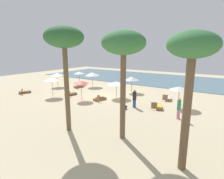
{
  "coord_description": "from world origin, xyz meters",
  "views": [
    {
      "loc": [
        12.59,
        -17.88,
        5.75
      ],
      "look_at": [
        0.97,
        -0.2,
        1.1
      ],
      "focal_mm": 29.14,
      "sensor_mm": 36.0,
      "label": 1
    }
  ],
  "objects_px": {
    "lounger_3": "(71,94)",
    "palm_3": "(124,46)",
    "person_0": "(179,108)",
    "lounger_4": "(100,99)",
    "lounger_5": "(159,107)",
    "umbrella_4": "(79,73)",
    "umbrella_2": "(132,78)",
    "umbrella_0": "(117,83)",
    "palm_0": "(64,41)",
    "dog": "(124,107)",
    "umbrella_1": "(180,88)",
    "person_1": "(134,99)",
    "umbrella_3": "(57,74)",
    "lounger_2": "(25,92)",
    "palm_2": "(192,53)",
    "umbrella_5": "(81,82)",
    "lounger_0": "(168,99)",
    "lounger_1": "(79,86)",
    "umbrella_6": "(52,79)",
    "umbrella_7": "(92,74)"
  },
  "relations": [
    {
      "from": "lounger_3",
      "to": "palm_3",
      "type": "bearing_deg",
      "value": -28.98
    },
    {
      "from": "lounger_3",
      "to": "person_0",
      "type": "bearing_deg",
      "value": -3.01
    },
    {
      "from": "lounger_4",
      "to": "lounger_5",
      "type": "height_order",
      "value": "lounger_4"
    },
    {
      "from": "umbrella_4",
      "to": "umbrella_2",
      "type": "bearing_deg",
      "value": -3.51
    },
    {
      "from": "umbrella_0",
      "to": "person_0",
      "type": "bearing_deg",
      "value": -20.97
    },
    {
      "from": "palm_0",
      "to": "dog",
      "type": "xyz_separation_m",
      "value": [
        1.05,
        6.33,
        -6.13
      ]
    },
    {
      "from": "umbrella_1",
      "to": "person_1",
      "type": "xyz_separation_m",
      "value": [
        -3.72,
        -2.55,
        -1.04
      ]
    },
    {
      "from": "umbrella_3",
      "to": "lounger_3",
      "type": "bearing_deg",
      "value": -26.77
    },
    {
      "from": "lounger_3",
      "to": "lounger_4",
      "type": "xyz_separation_m",
      "value": [
        4.51,
        0.22,
        0.01
      ]
    },
    {
      "from": "lounger_2",
      "to": "dog",
      "type": "height_order",
      "value": "lounger_2"
    },
    {
      "from": "umbrella_3",
      "to": "person_1",
      "type": "xyz_separation_m",
      "value": [
        14.98,
        -2.92,
        -1.03
      ]
    },
    {
      "from": "umbrella_0",
      "to": "person_1",
      "type": "bearing_deg",
      "value": -32.94
    },
    {
      "from": "lounger_2",
      "to": "palm_2",
      "type": "bearing_deg",
      "value": -12.78
    },
    {
      "from": "lounger_3",
      "to": "person_1",
      "type": "relative_size",
      "value": 0.97
    },
    {
      "from": "umbrella_4",
      "to": "person_0",
      "type": "bearing_deg",
      "value": -21.88
    },
    {
      "from": "umbrella_3",
      "to": "umbrella_5",
      "type": "xyz_separation_m",
      "value": [
        8.46,
        -3.65,
        0.13
      ]
    },
    {
      "from": "umbrella_0",
      "to": "dog",
      "type": "distance_m",
      "value": 4.82
    },
    {
      "from": "umbrella_4",
      "to": "lounger_0",
      "type": "bearing_deg",
      "value": -7.02
    },
    {
      "from": "lounger_0",
      "to": "lounger_3",
      "type": "xyz_separation_m",
      "value": [
        -11.11,
        -4.65,
        -0.01
      ]
    },
    {
      "from": "palm_0",
      "to": "umbrella_1",
      "type": "bearing_deg",
      "value": 61.87
    },
    {
      "from": "umbrella_4",
      "to": "palm_0",
      "type": "distance_m",
      "value": 18.94
    },
    {
      "from": "umbrella_3",
      "to": "palm_2",
      "type": "distance_m",
      "value": 24.01
    },
    {
      "from": "dog",
      "to": "person_0",
      "type": "bearing_deg",
      "value": 3.55
    },
    {
      "from": "lounger_1",
      "to": "palm_0",
      "type": "height_order",
      "value": "palm_0"
    },
    {
      "from": "lounger_4",
      "to": "palm_0",
      "type": "height_order",
      "value": "palm_0"
    },
    {
      "from": "umbrella_4",
      "to": "lounger_4",
      "type": "distance_m",
      "value": 11.26
    },
    {
      "from": "lounger_3",
      "to": "lounger_4",
      "type": "height_order",
      "value": "lounger_4"
    },
    {
      "from": "umbrella_0",
      "to": "person_0",
      "type": "height_order",
      "value": "umbrella_0"
    },
    {
      "from": "lounger_1",
      "to": "palm_0",
      "type": "distance_m",
      "value": 16.46
    },
    {
      "from": "umbrella_3",
      "to": "person_1",
      "type": "bearing_deg",
      "value": -11.04
    },
    {
      "from": "lounger_3",
      "to": "person_1",
      "type": "height_order",
      "value": "person_1"
    },
    {
      "from": "umbrella_6",
      "to": "palm_0",
      "type": "height_order",
      "value": "palm_0"
    },
    {
      "from": "person_0",
      "to": "palm_2",
      "type": "xyz_separation_m",
      "value": [
        1.81,
        -6.72,
        4.65
      ]
    },
    {
      "from": "umbrella_4",
      "to": "person_0",
      "type": "relative_size",
      "value": 1.15
    },
    {
      "from": "umbrella_5",
      "to": "umbrella_3",
      "type": "bearing_deg",
      "value": 156.65
    },
    {
      "from": "lounger_5",
      "to": "person_1",
      "type": "distance_m",
      "value": 2.52
    },
    {
      "from": "umbrella_2",
      "to": "lounger_0",
      "type": "xyz_separation_m",
      "value": [
        5.42,
        -1.3,
        -1.74
      ]
    },
    {
      "from": "umbrella_2",
      "to": "umbrella_7",
      "type": "bearing_deg",
      "value": 179.02
    },
    {
      "from": "umbrella_5",
      "to": "lounger_1",
      "type": "distance_m",
      "value": 7.28
    },
    {
      "from": "umbrella_6",
      "to": "umbrella_7",
      "type": "height_order",
      "value": "umbrella_6"
    },
    {
      "from": "umbrella_0",
      "to": "lounger_0",
      "type": "xyz_separation_m",
      "value": [
        5.65,
        2.26,
        -1.61
      ]
    },
    {
      "from": "umbrella_4",
      "to": "umbrella_7",
      "type": "distance_m",
      "value": 3.3
    },
    {
      "from": "lounger_3",
      "to": "person_0",
      "type": "xyz_separation_m",
      "value": [
        13.56,
        -0.71,
        0.76
      ]
    },
    {
      "from": "lounger_0",
      "to": "palm_2",
      "type": "bearing_deg",
      "value": -70.55
    },
    {
      "from": "umbrella_0",
      "to": "lounger_2",
      "type": "relative_size",
      "value": 1.33
    },
    {
      "from": "umbrella_0",
      "to": "lounger_0",
      "type": "distance_m",
      "value": 6.29
    },
    {
      "from": "lounger_2",
      "to": "umbrella_4",
      "type": "bearing_deg",
      "value": 81.15
    },
    {
      "from": "palm_0",
      "to": "dog",
      "type": "relative_size",
      "value": 8.65
    },
    {
      "from": "umbrella_5",
      "to": "lounger_3",
      "type": "relative_size",
      "value": 1.26
    },
    {
      "from": "lounger_5",
      "to": "person_1",
      "type": "height_order",
      "value": "person_1"
    }
  ]
}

